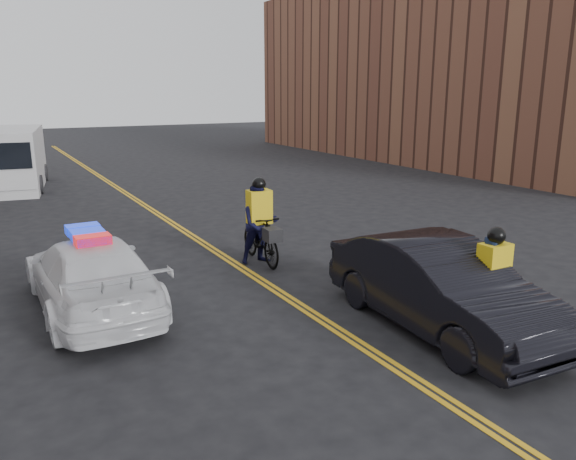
# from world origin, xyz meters

# --- Properties ---
(ground) EXTENTS (120.00, 120.00, 0.00)m
(ground) POSITION_xyz_m (0.00, 0.00, 0.00)
(ground) COLOR black
(ground) RESTS_ON ground
(center_line_left) EXTENTS (0.10, 60.00, 0.01)m
(center_line_left) POSITION_xyz_m (-0.08, 8.00, 0.01)
(center_line_left) COLOR gold
(center_line_left) RESTS_ON ground
(center_line_right) EXTENTS (0.10, 60.00, 0.01)m
(center_line_right) POSITION_xyz_m (0.08, 8.00, 0.01)
(center_line_right) COLOR gold
(center_line_right) RESTS_ON ground
(building_across) EXTENTS (12.00, 30.00, 11.00)m
(building_across) POSITION_xyz_m (22.00, 18.00, 5.50)
(building_across) COLOR brown
(building_across) RESTS_ON ground
(police_cruiser) EXTENTS (2.13, 5.12, 1.64)m
(police_cruiser) POSITION_xyz_m (-3.71, 1.85, 0.75)
(police_cruiser) COLOR white
(police_cruiser) RESTS_ON ground
(dark_sedan) EXTENTS (2.04, 5.11, 1.65)m
(dark_sedan) POSITION_xyz_m (1.65, -2.22, 0.83)
(dark_sedan) COLOR black
(dark_sedan) RESTS_ON ground
(cargo_van) EXTENTS (3.26, 6.54, 2.62)m
(cargo_van) POSITION_xyz_m (-4.00, 18.13, 1.28)
(cargo_van) COLOR silver
(cargo_van) RESTS_ON ground
(cyclist_near) EXTENTS (0.72, 2.04, 2.00)m
(cyclist_near) POSITION_xyz_m (2.24, -2.89, 0.70)
(cyclist_near) COLOR black
(cyclist_near) RESTS_ON ground
(cyclist_far) EXTENTS (1.02, 2.20, 2.19)m
(cyclist_far) POSITION_xyz_m (0.61, 3.03, 0.87)
(cyclist_far) COLOR black
(cyclist_far) RESTS_ON ground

